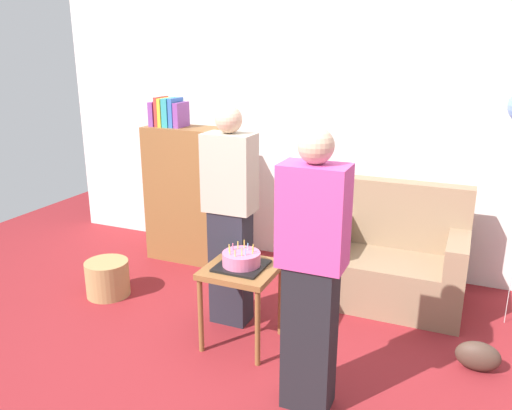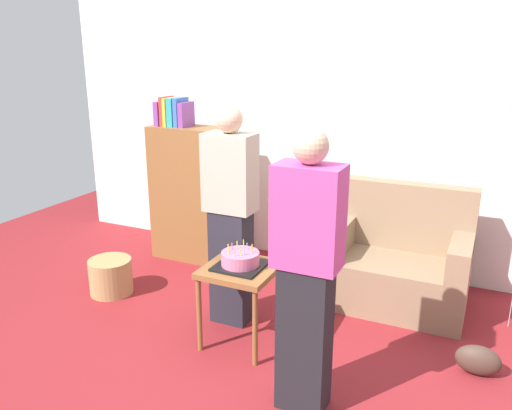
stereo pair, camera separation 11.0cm
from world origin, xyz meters
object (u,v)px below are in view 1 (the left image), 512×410
side_table (242,279)px  handbag (478,356)px  bookshelf (188,192)px  birthday_cake (241,260)px  wicker_basket (108,278)px  couch (394,261)px  person_blowing_candles (230,217)px  person_holding_cake (312,274)px

side_table → handbag: size_ratio=2.07×
bookshelf → birthday_cake: 1.65m
wicker_basket → bookshelf: bearing=77.0°
birthday_cake → wicker_basket: (-1.35, 0.22, -0.48)m
couch → side_table: (-0.87, -1.09, 0.15)m
side_table → birthday_cake: bearing=148.0°
side_table → person_blowing_candles: (-0.21, 0.26, 0.34)m
side_table → person_holding_cake: bearing=-35.3°
wicker_basket → handbag: wicker_basket is taller
couch → bookshelf: size_ratio=0.70×
person_blowing_candles → side_table: bearing=-53.3°
birthday_cake → person_blowing_candles: bearing=128.8°
side_table → handbag: bearing=11.2°
couch → person_holding_cake: 1.63m
person_blowing_candles → wicker_basket: bearing=179.7°
side_table → person_holding_cake: person_holding_cake is taller
couch → person_holding_cake: size_ratio=0.67×
person_blowing_candles → wicker_basket: (-1.14, -0.04, -0.68)m
bookshelf → side_table: size_ratio=2.71×
couch → wicker_basket: 2.39m
side_table → person_holding_cake: 0.84m
side_table → bookshelf: bearing=133.0°
person_blowing_candles → bookshelf: bearing=131.9°
couch → person_blowing_candles: (-1.07, -0.83, 0.49)m
wicker_basket → couch: bearing=21.4°
birthday_cake → side_table: bearing=-32.0°
birthday_cake → handbag: bearing=11.2°
couch → wicker_basket: couch is taller
wicker_basket → handbag: size_ratio=1.29×
birthday_cake → handbag: birthday_cake is taller
bookshelf → person_holding_cake: 2.41m
person_blowing_candles → wicker_basket: person_blowing_candles is taller
bookshelf → person_blowing_candles: (0.91, -0.95, 0.15)m
person_blowing_candles → person_holding_cake: same height
side_table → wicker_basket: size_ratio=1.61×
couch → bookshelf: 2.02m
wicker_basket → person_holding_cake: bearing=-18.6°
handbag → side_table: bearing=-168.8°
bookshelf → wicker_basket: 1.14m
birthday_cake → couch: bearing=51.4°
side_table → handbag: (1.54, 0.30, -0.39)m
bookshelf → person_holding_cake: person_holding_cake is taller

